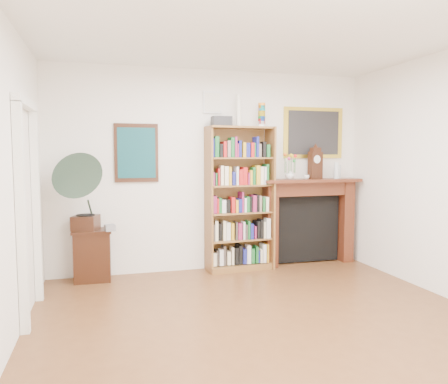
% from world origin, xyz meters
% --- Properties ---
extents(room, '(4.51, 5.01, 2.81)m').
position_xyz_m(room, '(0.00, 0.00, 1.40)').
color(room, brown).
rests_on(room, ground).
extents(door_casing, '(0.08, 1.02, 2.17)m').
position_xyz_m(door_casing, '(-2.21, 1.20, 1.26)').
color(door_casing, white).
rests_on(door_casing, left_wall).
extents(teal_poster, '(0.58, 0.04, 0.78)m').
position_xyz_m(teal_poster, '(-1.05, 2.48, 1.65)').
color(teal_poster, black).
rests_on(teal_poster, back_wall).
extents(small_picture, '(0.26, 0.04, 0.30)m').
position_xyz_m(small_picture, '(0.00, 2.48, 2.35)').
color(small_picture, white).
rests_on(small_picture, back_wall).
extents(gilt_painting, '(0.95, 0.04, 0.75)m').
position_xyz_m(gilt_painting, '(1.55, 2.48, 1.95)').
color(gilt_painting, gold).
rests_on(gilt_painting, back_wall).
extents(bookshelf, '(0.95, 0.40, 2.32)m').
position_xyz_m(bookshelf, '(0.35, 2.31, 1.13)').
color(bookshelf, brown).
rests_on(bookshelf, floor).
extents(side_cabinet, '(0.50, 0.37, 0.67)m').
position_xyz_m(side_cabinet, '(-1.64, 2.30, 0.33)').
color(side_cabinet, black).
rests_on(side_cabinet, floor).
extents(fireplace, '(1.51, 0.39, 1.27)m').
position_xyz_m(fireplace, '(1.45, 2.39, 0.76)').
color(fireplace, '#441A10').
rests_on(fireplace, floor).
extents(gramophone, '(0.78, 0.89, 0.98)m').
position_xyz_m(gramophone, '(-1.72, 2.15, 1.22)').
color(gramophone, black).
rests_on(gramophone, side_cabinet).
extents(cd_stack, '(0.14, 0.14, 0.08)m').
position_xyz_m(cd_stack, '(-1.42, 2.15, 0.71)').
color(cd_stack, '#A2A3AE').
rests_on(cd_stack, side_cabinet).
extents(mantel_clock, '(0.22, 0.15, 0.46)m').
position_xyz_m(mantel_clock, '(1.51, 2.33, 1.49)').
color(mantel_clock, black).
rests_on(mantel_clock, fireplace).
extents(flower_vase, '(0.18, 0.18, 0.14)m').
position_xyz_m(flower_vase, '(1.11, 2.32, 1.34)').
color(flower_vase, silver).
rests_on(flower_vase, fireplace).
extents(teacup, '(0.09, 0.09, 0.06)m').
position_xyz_m(teacup, '(1.35, 2.28, 1.30)').
color(teacup, silver).
rests_on(teacup, fireplace).
extents(bottle_left, '(0.07, 0.07, 0.24)m').
position_xyz_m(bottle_left, '(1.86, 2.31, 1.39)').
color(bottle_left, silver).
rests_on(bottle_left, fireplace).
extents(bottle_right, '(0.06, 0.06, 0.20)m').
position_xyz_m(bottle_right, '(1.92, 2.36, 1.37)').
color(bottle_right, silver).
rests_on(bottle_right, fireplace).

